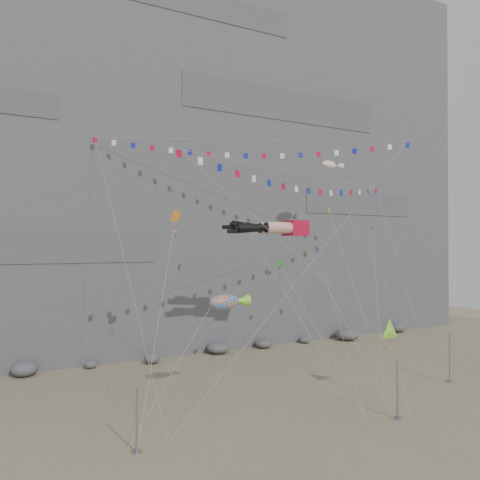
{
  "coord_description": "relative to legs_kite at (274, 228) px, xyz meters",
  "views": [
    {
      "loc": [
        -22.47,
        -31.3,
        12.27
      ],
      "look_at": [
        -1.36,
        9.0,
        12.81
      ],
      "focal_mm": 35.0,
      "sensor_mm": 36.0,
      "label": 1
    }
  ],
  "objects": [
    {
      "name": "small_kite_c",
      "position": [
        -0.99,
        -2.61,
        -3.44
      ],
      "size": [
        1.05,
        11.43,
        15.18
      ],
      "color": "green",
      "rests_on": "ground"
    },
    {
      "name": "ground",
      "position": [
        -0.42,
        -5.55,
        -13.9
      ],
      "size": [
        120.0,
        120.0,
        0.0
      ],
      "primitive_type": "plane",
      "color": "gray",
      "rests_on": "ground"
    },
    {
      "name": "flag_banner_upper",
      "position": [
        0.81,
        5.09,
        9.28
      ],
      "size": [
        29.85,
        20.78,
        30.63
      ],
      "color": "#B50B29",
      "rests_on": "ground"
    },
    {
      "name": "legs_kite",
      "position": [
        0.0,
        0.0,
        0.0
      ],
      "size": [
        8.04,
        15.23,
        19.23
      ],
      "rotation": [
        0.0,
        0.0,
        -0.12
      ],
      "color": "#B50B29",
      "rests_on": "ground"
    },
    {
      "name": "small_kite_e",
      "position": [
        10.26,
        -1.96,
        -0.32
      ],
      "size": [
        7.86,
        9.41,
        17.98
      ],
      "color": "#121B9F",
      "rests_on": "ground"
    },
    {
      "name": "flag_banner_lower",
      "position": [
        1.75,
        -2.09,
        4.85
      ],
      "size": [
        27.38,
        10.08,
        22.31
      ],
      "color": "#B50B29",
      "rests_on": "ground"
    },
    {
      "name": "anchor_pole_left",
      "position": [
        -15.43,
        -9.42,
        -12.01
      ],
      "size": [
        0.12,
        0.12,
        3.77
      ],
      "primitive_type": "cylinder",
      "color": "gray",
      "rests_on": "ground"
    },
    {
      "name": "anchor_pole_right",
      "position": [
        13.28,
        -8.36,
        -11.71
      ],
      "size": [
        0.12,
        0.12,
        4.37
      ],
      "primitive_type": "cylinder",
      "color": "gray",
      "rests_on": "ground"
    },
    {
      "name": "blimp_windsock",
      "position": [
        10.11,
        4.65,
        7.32
      ],
      "size": [
        3.76,
        14.01,
        24.94
      ],
      "color": "#F1DFC6",
      "rests_on": "ground"
    },
    {
      "name": "harlequin_kite",
      "position": [
        -10.35,
        -1.99,
        0.61
      ],
      "size": [
        6.33,
        9.24,
        17.55
      ],
      "color": "red",
      "rests_on": "ground"
    },
    {
      "name": "cliff",
      "position": [
        -0.42,
        26.45,
        11.1
      ],
      "size": [
        80.0,
        28.0,
        50.0
      ],
      "primitive_type": "cube",
      "color": "slate",
      "rests_on": "ground"
    },
    {
      "name": "anchor_pole_center",
      "position": [
        2.33,
        -12.68,
        -11.85
      ],
      "size": [
        0.12,
        0.12,
        4.1
      ],
      "primitive_type": "cylinder",
      "color": "gray",
      "rests_on": "ground"
    },
    {
      "name": "talus_boulders",
      "position": [
        -0.42,
        11.45,
        -13.3
      ],
      "size": [
        60.0,
        3.0,
        1.2
      ],
      "primitive_type": null,
      "color": "#5D5D62",
      "rests_on": "ground"
    },
    {
      "name": "delta_kite",
      "position": [
        4.89,
        -9.56,
        -8.47
      ],
      "size": [
        3.31,
        4.42,
        7.29
      ],
      "color": "#F6EC0C",
      "rests_on": "ground"
    },
    {
      "name": "small_kite_b",
      "position": [
        5.68,
        0.65,
        -2.49
      ],
      "size": [
        5.88,
        12.86,
        17.65
      ],
      "color": "purple",
      "rests_on": "ground"
    },
    {
      "name": "fish_windsock",
      "position": [
        -7.83,
        -5.6,
        -5.83
      ],
      "size": [
        10.08,
        4.23,
        11.87
      ],
      "color": "orange",
      "rests_on": "ground"
    },
    {
      "name": "small_kite_d",
      "position": [
        8.1,
        1.91,
        1.57
      ],
      "size": [
        5.19,
        13.89,
        21.25
      ],
      "color": "#F3AB14",
      "rests_on": "ground"
    },
    {
      "name": "small_kite_a",
      "position": [
        -3.44,
        2.18,
        2.67
      ],
      "size": [
        4.01,
        14.45,
        22.04
      ],
      "color": "orange",
      "rests_on": "ground"
    }
  ]
}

